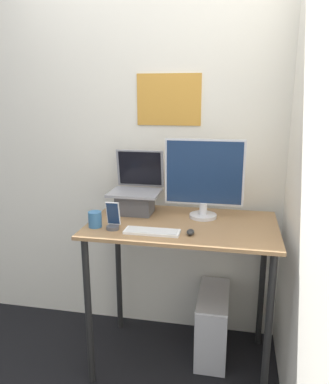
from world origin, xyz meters
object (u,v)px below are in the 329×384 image
object	(u,v)px
keyboard	(152,231)
computer_tower	(213,324)
cell_phone	(113,220)
mouse	(190,232)
monitor	(204,179)
laptop	(136,197)

from	to	relation	value
keyboard	computer_tower	world-z (taller)	keyboard
cell_phone	computer_tower	distance (m)	0.98
mouse	cell_phone	bearing A→B (deg)	179.18
keyboard	cell_phone	bearing A→B (deg)	174.95
monitor	cell_phone	distance (m)	0.58
cell_phone	laptop	bearing A→B (deg)	82.03
keyboard	monitor	bearing A→B (deg)	52.52
computer_tower	cell_phone	bearing A→B (deg)	-152.19
keyboard	cell_phone	xyz separation A→B (m)	(-0.22, 0.02, 0.04)
keyboard	mouse	bearing A→B (deg)	3.81
monitor	cell_phone	size ratio (longest dim) A/B	3.05
mouse	computer_tower	world-z (taller)	mouse
monitor	keyboard	size ratio (longest dim) A/B	1.58
laptop	computer_tower	world-z (taller)	laptop
cell_phone	computer_tower	xyz separation A→B (m)	(0.55, 0.29, -0.76)
laptop	cell_phone	bearing A→B (deg)	-97.97
mouse	cell_phone	world-z (taller)	cell_phone
cell_phone	keyboard	bearing A→B (deg)	-5.05
laptop	monitor	xyz separation A→B (m)	(0.42, -0.02, 0.13)
monitor	keyboard	bearing A→B (deg)	-127.48
keyboard	computer_tower	distance (m)	0.85
monitor	cell_phone	world-z (taller)	monitor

